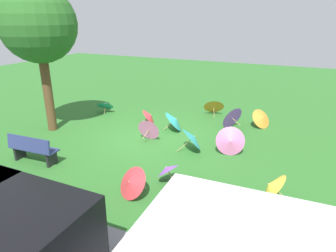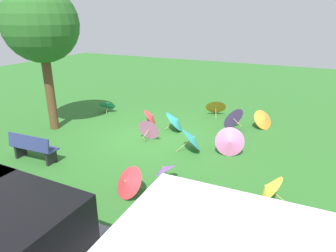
{
  "view_description": "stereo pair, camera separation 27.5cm",
  "coord_description": "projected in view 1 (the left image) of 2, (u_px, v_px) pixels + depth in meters",
  "views": [
    {
      "loc": [
        -5.0,
        9.23,
        4.35
      ],
      "look_at": [
        -0.85,
        0.03,
        0.6
      ],
      "focal_mm": 32.15,
      "sensor_mm": 36.0,
      "label": 1
    },
    {
      "loc": [
        -5.25,
        9.11,
        4.35
      ],
      "look_at": [
        -0.85,
        0.03,
        0.6
      ],
      "focal_mm": 32.15,
      "sensor_mm": 36.0,
      "label": 2
    }
  ],
  "objects": [
    {
      "name": "parasol_teal_1",
      "position": [
        105.0,
        105.0,
        14.08
      ],
      "size": [
        0.93,
        0.89,
        0.68
      ],
      "color": "tan",
      "rests_on": "ground"
    },
    {
      "name": "parasol_teal_2",
      "position": [
        193.0,
        138.0,
        10.06
      ],
      "size": [
        1.1,
        1.17,
        0.88
      ],
      "color": "tan",
      "rests_on": "ground"
    },
    {
      "name": "parasol_purple_3",
      "position": [
        167.0,
        169.0,
        8.22
      ],
      "size": [
        0.74,
        0.79,
        0.64
      ],
      "color": "tan",
      "rests_on": "ground"
    },
    {
      "name": "parasol_orange_2",
      "position": [
        262.0,
        118.0,
        12.24
      ],
      "size": [
        1.0,
        1.06,
        0.76
      ],
      "color": "tan",
      "rests_on": "ground"
    },
    {
      "name": "parasol_purple_0",
      "position": [
        231.0,
        117.0,
        12.13
      ],
      "size": [
        0.97,
        1.1,
        0.97
      ],
      "color": "tan",
      "rests_on": "ground"
    },
    {
      "name": "parasol_teal_3",
      "position": [
        175.0,
        120.0,
        11.9
      ],
      "size": [
        1.06,
        1.16,
        0.83
      ],
      "color": "tan",
      "rests_on": "ground"
    },
    {
      "name": "park_bench",
      "position": [
        32.0,
        149.0,
        9.25
      ],
      "size": [
        1.62,
        0.56,
        0.9
      ],
      "color": "navy",
      "rests_on": "ground"
    },
    {
      "name": "ground",
      "position": [
        148.0,
        137.0,
        11.33
      ],
      "size": [
        40.0,
        40.0,
        0.0
      ],
      "primitive_type": "plane",
      "color": "#2D6B28"
    },
    {
      "name": "parasol_pink_0",
      "position": [
        230.0,
        141.0,
        9.76
      ],
      "size": [
        1.05,
        1.02,
        0.96
      ],
      "color": "tan",
      "rests_on": "ground"
    },
    {
      "name": "parasol_red_2",
      "position": [
        131.0,
        182.0,
        7.55
      ],
      "size": [
        1.07,
        0.97,
        0.78
      ],
      "color": "tan",
      "rests_on": "ground"
    },
    {
      "name": "parasol_pink_4",
      "position": [
        149.0,
        129.0,
        11.02
      ],
      "size": [
        0.84,
        0.77,
        0.84
      ],
      "color": "tan",
      "rests_on": "ground"
    },
    {
      "name": "parasol_red_0",
      "position": [
        150.0,
        116.0,
        12.69
      ],
      "size": [
        0.8,
        0.88,
        0.65
      ],
      "color": "tan",
      "rests_on": "ground"
    },
    {
      "name": "parasol_yellow_1",
      "position": [
        271.0,
        186.0,
        7.37
      ],
      "size": [
        0.89,
        0.88,
        0.8
      ],
      "color": "tan",
      "rests_on": "ground"
    },
    {
      "name": "shade_tree",
      "position": [
        38.0,
        26.0,
        10.73
      ],
      "size": [
        2.75,
        2.75,
        5.4
      ],
      "color": "brown",
      "rests_on": "ground"
    },
    {
      "name": "parasol_orange_1",
      "position": [
        214.0,
        105.0,
        13.77
      ],
      "size": [
        1.13,
        1.02,
        0.85
      ],
      "color": "tan",
      "rests_on": "ground"
    }
  ]
}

